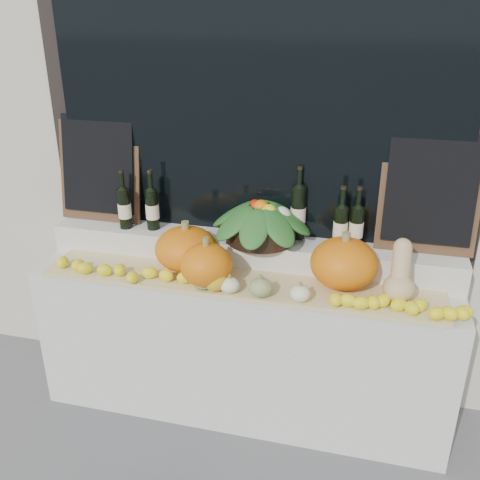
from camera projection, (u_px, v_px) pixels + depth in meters
name	position (u px, v px, depth m)	size (l,w,h in m)	color
storefront_facade	(275.00, 0.00, 2.99)	(7.00, 0.94, 4.50)	beige
display_sill	(243.00, 342.00, 3.09)	(2.30, 0.55, 0.88)	silver
rear_tier	(250.00, 250.00, 3.01)	(2.30, 0.25, 0.16)	silver
straw_bedding	(238.00, 283.00, 2.79)	(2.10, 0.32, 0.03)	tan
pumpkin_left	(186.00, 249.00, 2.88)	(0.34, 0.34, 0.23)	orange
pumpkin_right	(344.00, 263.00, 2.69)	(0.34, 0.34, 0.26)	orange
pumpkin_center	(206.00, 265.00, 2.71)	(0.27, 0.27, 0.22)	orange
butternut_squash	(400.00, 277.00, 2.58)	(0.15, 0.21, 0.29)	tan
decorative_gourds	(236.00, 284.00, 2.66)	(0.60, 0.12, 0.16)	#39651E
lemon_heap	(232.00, 286.00, 2.68)	(2.20, 0.16, 0.06)	yellow
produce_bowl	(261.00, 220.00, 2.90)	(0.59, 0.59, 0.24)	black
wine_bottle_far_left	(125.00, 208.00, 3.05)	(0.08, 0.08, 0.35)	black
wine_bottle_near_left	(152.00, 209.00, 3.04)	(0.08, 0.08, 0.35)	black
wine_bottle_tall	(298.00, 212.00, 2.91)	(0.08, 0.08, 0.41)	black
wine_bottle_near_right	(340.00, 226.00, 2.81)	(0.08, 0.08, 0.34)	black
wine_bottle_far_right	(356.00, 227.00, 2.81)	(0.08, 0.08, 0.34)	black
chalkboard_left	(99.00, 167.00, 3.10)	(0.50, 0.12, 0.62)	#4C331E
chalkboard_right	(430.00, 192.00, 2.70)	(0.50, 0.12, 0.62)	#4C331E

